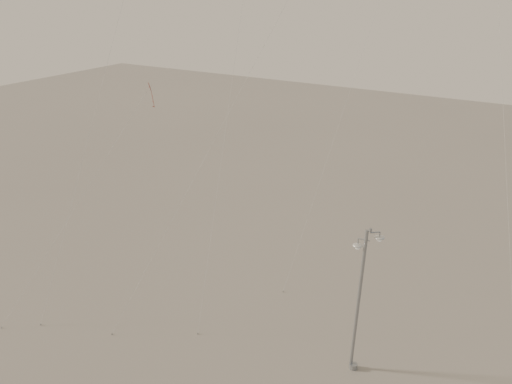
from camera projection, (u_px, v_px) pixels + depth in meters
The scene contains 4 objects.
street_lamp at pixel (360, 297), 29.54m from camera, with size 1.50×0.86×8.55m.
kite_1 at pixel (267, 42), 34.00m from camera, with size 6.40×13.77×21.96m.
kite_3 at pixel (114, 146), 36.39m from camera, with size 3.70×11.22×13.58m.
kite_4 at pixel (500, 62), 24.89m from camera, with size 5.63×7.33×22.13m.
Camera 1 is at (15.80, -18.50, 20.41)m, focal length 40.00 mm.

